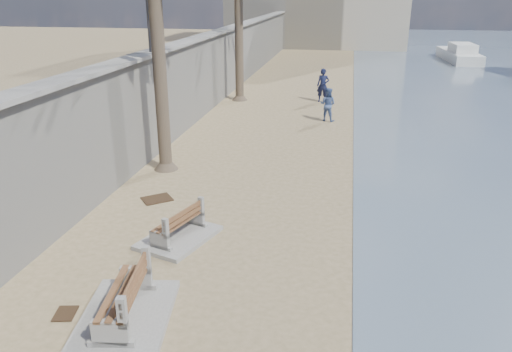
{
  "coord_description": "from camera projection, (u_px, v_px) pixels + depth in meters",
  "views": [
    {
      "loc": [
        1.64,
        -4.62,
        5.64
      ],
      "look_at": [
        -0.5,
        7.0,
        1.2
      ],
      "focal_mm": 35.0,
      "sensor_mm": 36.0,
      "label": 1
    }
  ],
  "objects": [
    {
      "name": "seawall",
      "position": [
        211.0,
        71.0,
        25.19
      ],
      "size": [
        0.45,
        70.0,
        3.5
      ],
      "primitive_type": "cube",
      "color": "gray",
      "rests_on": "ground_plane"
    },
    {
      "name": "wall_cap",
      "position": [
        210.0,
        34.0,
        24.56
      ],
      "size": [
        0.8,
        70.0,
        0.12
      ],
      "primitive_type": "cube",
      "color": "gray",
      "rests_on": "seawall"
    },
    {
      "name": "bench_near",
      "position": [
        124.0,
        301.0,
        8.91
      ],
      "size": [
        1.9,
        2.51,
        0.96
      ],
      "color": "gray",
      "rests_on": "ground_plane"
    },
    {
      "name": "bench_far",
      "position": [
        178.0,
        226.0,
        11.85
      ],
      "size": [
        1.84,
        2.23,
        0.8
      ],
      "color": "gray",
      "rests_on": "ground_plane"
    },
    {
      "name": "person_a",
      "position": [
        323.0,
        83.0,
        26.24
      ],
      "size": [
        0.74,
        0.52,
        2.0
      ],
      "primitive_type": "imported",
      "rotation": [
        0.0,
        0.0,
        -0.05
      ],
      "color": "#121733",
      "rests_on": "ground_plane"
    },
    {
      "name": "person_b",
      "position": [
        328.0,
        103.0,
        22.44
      ],
      "size": [
        0.95,
        0.83,
        1.67
      ],
      "primitive_type": "imported",
      "rotation": [
        0.0,
        0.0,
        2.85
      ],
      "color": "#455B8F",
      "rests_on": "ground_plane"
    },
    {
      "name": "yacht_far",
      "position": [
        459.0,
        56.0,
        41.71
      ],
      "size": [
        2.54,
        7.7,
        1.5
      ],
      "primitive_type": null,
      "rotation": [
        0.0,
        0.0,
        1.63
      ],
      "color": "silver",
      "rests_on": "bay_water"
    },
    {
      "name": "debris_c",
      "position": [
        157.0,
        199.0,
        14.24
      ],
      "size": [
        1.02,
        1.0,
        0.03
      ],
      "primitive_type": "cube",
      "rotation": [
        0.0,
        0.0,
        3.82
      ],
      "color": "#382616",
      "rests_on": "ground_plane"
    },
    {
      "name": "debris_d",
      "position": [
        65.0,
        314.0,
        9.21
      ],
      "size": [
        0.46,
        0.53,
        0.03
      ],
      "primitive_type": "cube",
      "rotation": [
        0.0,
        0.0,
        4.92
      ],
      "color": "#382616",
      "rests_on": "ground_plane"
    }
  ]
}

